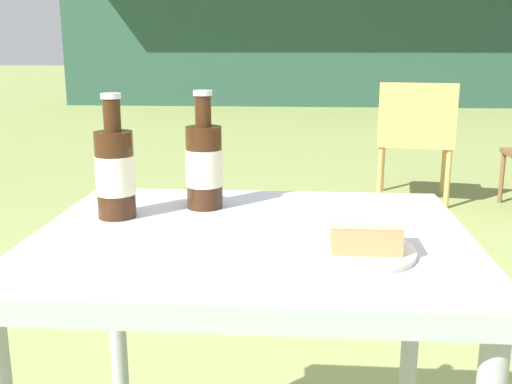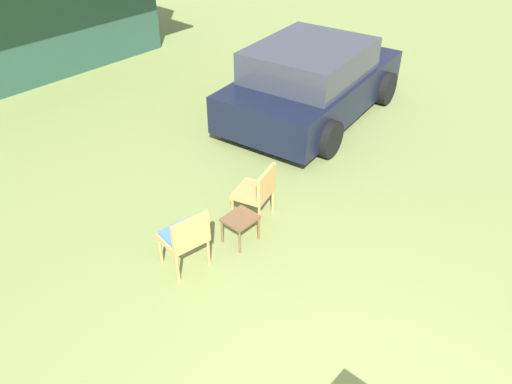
# 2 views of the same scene
# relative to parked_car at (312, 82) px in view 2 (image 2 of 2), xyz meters

# --- Properties ---
(parked_car) EXTENTS (4.13, 2.56, 1.39)m
(parked_car) POSITION_rel_parked_car_xyz_m (0.00, 0.00, 0.00)
(parked_car) COLOR black
(parked_car) RESTS_ON ground_plane
(wicker_chair_cushioned) EXTENTS (0.56, 0.53, 0.82)m
(wicker_chair_cushioned) POSITION_rel_parked_car_xyz_m (-4.31, -1.36, -0.19)
(wicker_chair_cushioned) COLOR tan
(wicker_chair_cushioned) RESTS_ON ground_plane
(wicker_chair_plain) EXTENTS (0.60, 0.57, 0.82)m
(wicker_chair_plain) POSITION_rel_parked_car_xyz_m (-3.04, -1.38, -0.19)
(wicker_chair_plain) COLOR tan
(wicker_chair_plain) RESTS_ON ground_plane
(garden_side_table) EXTENTS (0.41, 0.36, 0.38)m
(garden_side_table) POSITION_rel_parked_car_xyz_m (-3.54, -1.52, -0.35)
(garden_side_table) COLOR brown
(garden_side_table) RESTS_ON ground_plane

